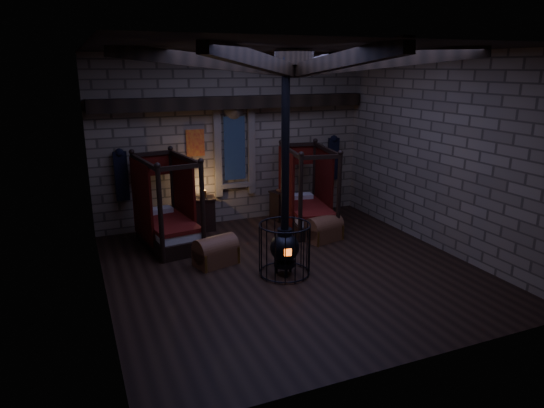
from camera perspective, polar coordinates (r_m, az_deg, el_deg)
name	(u,v)px	position (r m, az deg, el deg)	size (l,w,h in m)	color
room	(292,75)	(9.03, 2.32, 14.91)	(7.02, 7.02, 4.29)	black
bed_left	(168,224)	(11.14, -12.19, -2.26)	(1.27, 2.04, 2.00)	black
bed_right	(307,208)	(12.08, 4.11, -0.50)	(1.32, 2.06, 2.01)	black
trunk_left	(216,252)	(9.94, -6.63, -5.61)	(0.94, 0.74, 0.61)	brown
trunk_right	(324,229)	(11.27, 6.09, -2.97)	(0.92, 0.70, 0.60)	brown
nightstand_left	(205,213)	(12.01, -7.90, -1.06)	(0.58, 0.56, 1.00)	black
nightstand_right	(281,205)	(12.70, 1.02, -0.13)	(0.56, 0.55, 0.83)	black
stove	(285,244)	(9.31, 1.49, -4.74)	(1.00, 1.00, 4.05)	black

